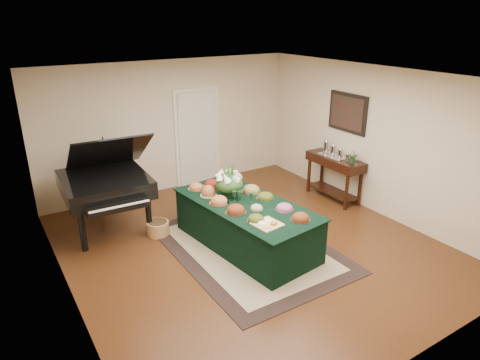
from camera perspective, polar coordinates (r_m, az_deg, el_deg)
ground at (r=7.07m, az=1.32°, el=-8.71°), size 6.00×6.00×0.00m
area_rug at (r=6.99m, az=1.18°, el=-9.00°), size 2.26×3.16×0.01m
kitchen_doorway at (r=9.34m, az=-5.68°, el=5.59°), size 1.05×0.07×2.10m
buffet_table at (r=6.90m, az=0.79°, el=-5.92°), size 1.46×2.60×0.75m
food_platters at (r=6.87m, az=-0.14°, el=-2.18°), size 1.06×2.29×0.14m
cutting_board at (r=6.07m, az=3.54°, el=-5.66°), size 0.40×0.40×0.10m
green_goblets at (r=6.75m, az=0.19°, el=-2.20°), size 0.26×0.28×0.18m
floral_centerpiece at (r=6.91m, az=-1.47°, el=-0.01°), size 0.46×0.46×0.46m
grand_piano at (r=7.60m, az=-17.48°, el=-0.41°), size 1.55×1.73×1.71m
wicker_basket at (r=7.47m, az=-10.86°, el=-6.33°), size 0.38×0.38×0.24m
mahogany_sideboard at (r=8.74m, az=12.51°, el=1.77°), size 0.45×1.27×0.89m
tea_service at (r=8.67m, az=12.53°, el=3.79°), size 0.34×0.74×0.30m
pink_bouquet at (r=8.34m, az=14.81°, el=3.22°), size 0.19×0.19×0.24m
wall_painting at (r=8.61m, az=14.14°, el=8.70°), size 0.05×0.95×0.75m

